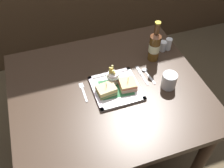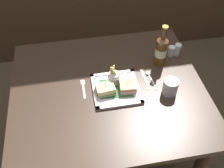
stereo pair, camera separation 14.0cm
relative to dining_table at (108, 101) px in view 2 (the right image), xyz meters
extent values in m
plane|color=brown|center=(0.00, 0.00, -0.61)|extent=(6.00, 6.00, 0.00)
cube|color=#39291E|center=(0.00, 0.00, 0.10)|extent=(1.07, 0.94, 0.04)
cylinder|color=#432415|center=(-0.46, 0.40, -0.27)|extent=(0.07, 0.07, 0.69)
cylinder|color=#382817|center=(0.46, 0.40, -0.27)|extent=(0.07, 0.07, 0.69)
cube|color=silver|center=(0.04, -0.02, 0.12)|extent=(0.26, 0.26, 0.01)
cube|color=#2D673C|center=(0.04, -0.02, 0.13)|extent=(0.19, 0.16, 0.00)
cube|color=white|center=(0.04, -0.14, 0.13)|extent=(0.26, 0.02, 0.01)
cube|color=white|center=(0.04, 0.10, 0.13)|extent=(0.26, 0.02, 0.01)
cube|color=white|center=(-0.08, -0.02, 0.13)|extent=(0.02, 0.26, 0.01)
cube|color=white|center=(0.16, -0.02, 0.13)|extent=(0.02, 0.26, 0.01)
cube|color=#E4BA7D|center=(-0.02, -0.03, 0.13)|extent=(0.11, 0.09, 0.01)
cube|color=#4C843B|center=(-0.02, -0.03, 0.14)|extent=(0.11, 0.09, 0.01)
cube|color=#DFBA82|center=(-0.02, -0.03, 0.15)|extent=(0.11, 0.09, 0.01)
cube|color=#E6C055|center=(-0.02, -0.03, 0.16)|extent=(0.11, 0.09, 0.01)
cube|color=#D1BA85|center=(-0.02, -0.03, 0.17)|extent=(0.11, 0.09, 0.01)
cylinder|color=tan|center=(-0.02, -0.03, 0.16)|extent=(0.00, 0.00, 0.08)
cube|color=#DBBB8A|center=(0.10, -0.03, 0.13)|extent=(0.09, 0.09, 0.01)
cube|color=#E6988C|center=(0.10, -0.03, 0.14)|extent=(0.09, 0.09, 0.01)
cube|color=#D9B68C|center=(0.10, -0.03, 0.15)|extent=(0.09, 0.09, 0.01)
cube|color=#C85637|center=(0.10, -0.03, 0.16)|extent=(0.09, 0.09, 0.01)
cube|color=#E4B87D|center=(0.10, -0.03, 0.16)|extent=(0.09, 0.09, 0.01)
cylinder|color=tan|center=(0.10, -0.03, 0.16)|extent=(0.00, 0.00, 0.08)
cylinder|color=white|center=(0.04, 0.03, 0.16)|extent=(0.06, 0.06, 0.07)
cone|color=silver|center=(0.04, 0.03, 0.19)|extent=(0.08, 0.08, 0.03)
cube|color=#EED468|center=(0.05, 0.03, 0.19)|extent=(0.02, 0.02, 0.05)
cube|color=#EEE081|center=(0.04, 0.04, 0.20)|extent=(0.01, 0.01, 0.08)
cube|color=#EABB54|center=(0.03, 0.03, 0.20)|extent=(0.01, 0.02, 0.07)
cube|color=#E8D462|center=(0.02, 0.04, 0.20)|extent=(0.01, 0.02, 0.07)
cube|color=#EDDD80|center=(0.04, 0.04, 0.20)|extent=(0.01, 0.01, 0.07)
cube|color=#E4CF6E|center=(0.04, 0.02, 0.19)|extent=(0.02, 0.01, 0.06)
cube|color=#ECD568|center=(0.03, 0.03, 0.19)|extent=(0.01, 0.02, 0.05)
cylinder|color=brown|center=(0.34, 0.15, 0.20)|extent=(0.07, 0.07, 0.17)
cone|color=brown|center=(0.34, 0.15, 0.30)|extent=(0.07, 0.07, 0.02)
cylinder|color=brown|center=(0.34, 0.15, 0.34)|extent=(0.03, 0.03, 0.07)
cylinder|color=gold|center=(0.34, 0.15, 0.38)|extent=(0.03, 0.03, 0.01)
cylinder|color=beige|center=(0.34, 0.15, 0.20)|extent=(0.07, 0.07, 0.05)
cylinder|color=silver|center=(0.32, -0.09, 0.16)|extent=(0.08, 0.08, 0.09)
cylinder|color=silver|center=(0.32, -0.09, 0.13)|extent=(0.07, 0.07, 0.04)
cube|color=silver|center=(-0.13, 0.00, 0.12)|extent=(0.01, 0.11, 0.00)
cube|color=silver|center=(-0.13, 0.07, 0.12)|extent=(0.02, 0.04, 0.00)
cube|color=silver|center=(0.22, 0.00, 0.12)|extent=(0.01, 0.09, 0.00)
cube|color=silver|center=(0.22, 0.08, 0.12)|extent=(0.02, 0.07, 0.00)
cube|color=silver|center=(0.26, 0.00, 0.12)|extent=(0.02, 0.11, 0.00)
ellipsoid|color=silver|center=(0.25, 0.07, 0.12)|extent=(0.04, 0.03, 0.01)
cylinder|color=silver|center=(0.43, 0.20, 0.14)|extent=(0.04, 0.04, 0.06)
cylinder|color=white|center=(0.43, 0.20, 0.13)|extent=(0.04, 0.04, 0.03)
cylinder|color=silver|center=(0.43, 0.20, 0.18)|extent=(0.04, 0.04, 0.01)
cylinder|color=silver|center=(0.47, 0.20, 0.15)|extent=(0.04, 0.04, 0.07)
cylinder|color=#30381E|center=(0.47, 0.20, 0.14)|extent=(0.03, 0.03, 0.04)
cylinder|color=silver|center=(0.47, 0.20, 0.19)|extent=(0.04, 0.04, 0.01)
camera|label=1|loc=(-0.28, -0.91, 1.19)|focal=41.48mm
camera|label=2|loc=(-0.15, -0.95, 1.19)|focal=41.48mm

